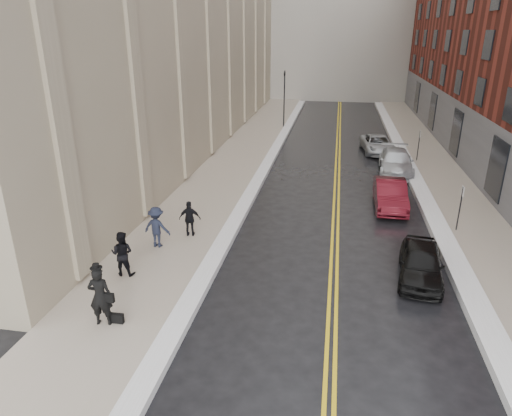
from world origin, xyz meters
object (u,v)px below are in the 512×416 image
at_px(car_black, 421,263).
at_px(pedestrian_main, 100,296).
at_px(car_maroon, 390,194).
at_px(pedestrian_a, 122,253).
at_px(car_silver_near, 396,162).
at_px(pedestrian_b, 157,227).
at_px(car_silver_far, 377,144).
at_px(pedestrian_c, 190,219).

distance_m(car_black, pedestrian_main, 11.18).
relative_size(car_maroon, pedestrian_a, 2.53).
distance_m(car_silver_near, pedestrian_b, 17.05).
xyz_separation_m(car_maroon, car_silver_far, (0.16, 11.57, -0.08)).
relative_size(car_silver_far, pedestrian_a, 2.68).
height_order(car_maroon, pedestrian_main, pedestrian_main).
height_order(pedestrian_a, pedestrian_c, pedestrian_a).
distance_m(car_black, car_silver_far, 18.87).
relative_size(car_maroon, pedestrian_main, 2.23).
height_order(car_black, car_maroon, car_maroon).
distance_m(car_black, car_silver_near, 13.69).
xyz_separation_m(car_maroon, pedestrian_c, (-8.99, -5.42, 0.24)).
distance_m(pedestrian_main, pedestrian_c, 6.73).
xyz_separation_m(car_silver_far, pedestrian_main, (-9.82, -23.68, 0.48)).
bearing_deg(pedestrian_b, car_silver_far, -113.33).
height_order(car_silver_near, pedestrian_b, pedestrian_b).
distance_m(car_black, pedestrian_b, 10.44).
bearing_deg(pedestrian_c, pedestrian_main, 76.01).
xyz_separation_m(car_maroon, pedestrian_main, (-9.66, -12.11, 0.41)).
relative_size(pedestrian_main, pedestrian_a, 1.14).
bearing_deg(pedestrian_a, pedestrian_c, -112.69).
xyz_separation_m(car_silver_near, pedestrian_main, (-10.61, -18.49, 0.39)).
xyz_separation_m(car_black, car_silver_far, (-0.26, 18.87, -0.01)).
bearing_deg(car_silver_near, car_maroon, -95.58).
xyz_separation_m(car_silver_far, pedestrian_a, (-10.53, -20.71, 0.37)).
bearing_deg(pedestrian_c, pedestrian_a, 61.36).
bearing_deg(pedestrian_main, pedestrian_c, -104.93).
distance_m(car_maroon, car_silver_far, 11.57).
relative_size(pedestrian_a, pedestrian_b, 0.98).
bearing_deg(pedestrian_c, car_silver_near, -138.34).
bearing_deg(pedestrian_c, car_black, 160.43).
relative_size(car_silver_near, pedestrian_c, 3.14).
bearing_deg(car_maroon, car_black, -86.38).
bearing_deg(pedestrian_a, pedestrian_main, 101.13).
bearing_deg(pedestrian_a, car_silver_near, -128.40).
relative_size(car_maroon, car_silver_near, 0.86).
xyz_separation_m(car_maroon, pedestrian_b, (-10.00, -6.70, 0.31)).
xyz_separation_m(pedestrian_main, pedestrian_a, (-0.71, 2.97, -0.12)).
bearing_deg(pedestrian_b, car_black, -177.58).
bearing_deg(car_silver_far, pedestrian_main, -119.33).
bearing_deg(car_black, car_silver_far, 98.13).
bearing_deg(pedestrian_c, car_silver_far, -126.55).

